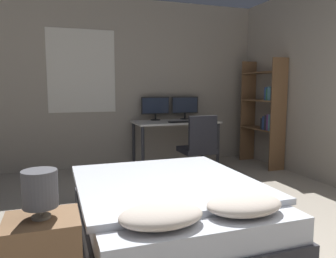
# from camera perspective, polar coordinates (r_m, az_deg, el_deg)

# --- Properties ---
(wall_back) EXTENTS (12.00, 0.08, 2.70)m
(wall_back) POSITION_cam_1_polar(r_m,az_deg,el_deg) (5.52, -5.10, 7.91)
(wall_back) COLOR #9E9384
(wall_back) RESTS_ON ground_plane
(bed) EXTENTS (1.53, 1.90, 0.54)m
(bed) POSITION_cam_1_polar(r_m,az_deg,el_deg) (2.92, 0.36, -13.73)
(bed) COLOR #2D2D33
(bed) RESTS_ON ground_plane
(bedside_lamp) EXTENTS (0.19, 0.19, 0.27)m
(bedside_lamp) POSITION_cam_1_polar(r_m,az_deg,el_deg) (1.95, -21.40, -9.75)
(bedside_lamp) COLOR gray
(bedside_lamp) RESTS_ON nightstand
(desk) EXTENTS (1.35, 0.69, 0.75)m
(desk) POSITION_cam_1_polar(r_m,az_deg,el_deg) (5.31, 1.29, 0.42)
(desk) COLOR beige
(desk) RESTS_ON ground_plane
(monitor_left) EXTENTS (0.48, 0.16, 0.38)m
(monitor_left) POSITION_cam_1_polar(r_m,az_deg,el_deg) (5.42, -2.21, 3.88)
(monitor_left) COLOR black
(monitor_left) RESTS_ON desk
(monitor_right) EXTENTS (0.48, 0.16, 0.38)m
(monitor_right) POSITION_cam_1_polar(r_m,az_deg,el_deg) (5.60, 2.97, 3.98)
(monitor_right) COLOR black
(monitor_right) RESTS_ON desk
(keyboard) EXTENTS (0.38, 0.13, 0.02)m
(keyboard) POSITION_cam_1_polar(r_m,az_deg,el_deg) (5.07, 2.23, 1.25)
(keyboard) COLOR black
(keyboard) RESTS_ON desk
(computer_mouse) EXTENTS (0.07, 0.05, 0.04)m
(computer_mouse) POSITION_cam_1_polar(r_m,az_deg,el_deg) (5.18, 5.10, 1.45)
(computer_mouse) COLOR black
(computer_mouse) RESTS_ON desk
(office_chair) EXTENTS (0.52, 0.52, 0.91)m
(office_chair) POSITION_cam_1_polar(r_m,az_deg,el_deg) (4.61, 5.26, -4.41)
(office_chair) COLOR black
(office_chair) RESTS_ON ground_plane
(bookshelf) EXTENTS (0.28, 0.86, 1.73)m
(bookshelf) POSITION_cam_1_polar(r_m,az_deg,el_deg) (5.53, 16.66, 3.36)
(bookshelf) COLOR brown
(bookshelf) RESTS_ON ground_plane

